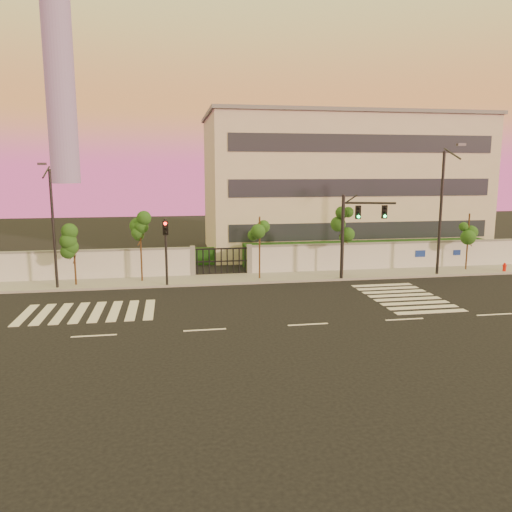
# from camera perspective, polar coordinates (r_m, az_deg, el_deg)

# --- Properties ---
(ground) EXTENTS (120.00, 120.00, 0.00)m
(ground) POSITION_cam_1_polar(r_m,az_deg,el_deg) (24.54, 5.96, -7.80)
(ground) COLOR black
(ground) RESTS_ON ground
(sidewalk) EXTENTS (60.00, 3.00, 0.15)m
(sidewalk) POSITION_cam_1_polar(r_m,az_deg,el_deg) (34.41, 1.26, -2.49)
(sidewalk) COLOR gray
(sidewalk) RESTS_ON ground
(perimeter_wall) EXTENTS (60.00, 0.36, 2.20)m
(perimeter_wall) POSITION_cam_1_polar(r_m,az_deg,el_deg) (35.68, 0.98, -0.42)
(perimeter_wall) COLOR silver
(perimeter_wall) RESTS_ON ground
(hedge_row) EXTENTS (41.00, 4.25, 1.80)m
(hedge_row) POSITION_cam_1_polar(r_m,az_deg,el_deg) (38.57, 1.77, -0.03)
(hedge_row) COLOR black
(hedge_row) RESTS_ON ground
(institutional_building) EXTENTS (24.40, 12.40, 12.25)m
(institutional_building) POSITION_cam_1_polar(r_m,az_deg,el_deg) (47.10, 9.50, 8.15)
(institutional_building) COLOR beige
(institutional_building) RESTS_ON ground
(distant_skyscraper) EXTENTS (16.00, 16.00, 118.00)m
(distant_skyscraper) POSITION_cam_1_polar(r_m,az_deg,el_deg) (312.92, -21.58, 19.18)
(distant_skyscraper) COLOR slate
(distant_skyscraper) RESTS_ON ground
(road_markings) EXTENTS (57.00, 7.62, 0.02)m
(road_markings) POSITION_cam_1_polar(r_m,az_deg,el_deg) (27.70, 0.70, -5.67)
(road_markings) COLOR silver
(road_markings) RESTS_ON ground
(street_tree_b) EXTENTS (1.41, 1.12, 4.03)m
(street_tree_b) POSITION_cam_1_polar(r_m,az_deg,el_deg) (33.58, -20.10, 1.62)
(street_tree_b) COLOR #382314
(street_tree_b) RESTS_ON ground
(street_tree_c) EXTENTS (1.41, 1.12, 4.58)m
(street_tree_c) POSITION_cam_1_polar(r_m,az_deg,el_deg) (33.48, -13.05, 2.63)
(street_tree_c) COLOR #382314
(street_tree_c) RESTS_ON ground
(street_tree_d) EXTENTS (1.38, 1.10, 4.34)m
(street_tree_d) POSITION_cam_1_polar(r_m,az_deg,el_deg) (33.40, 0.44, 2.57)
(street_tree_d) COLOR #382314
(street_tree_d) RESTS_ON ground
(street_tree_e) EXTENTS (1.41, 1.13, 5.00)m
(street_tree_e) POSITION_cam_1_polar(r_m,az_deg,el_deg) (35.06, 10.03, 3.56)
(street_tree_e) COLOR #382314
(street_tree_e) RESTS_ON ground
(street_tree_f) EXTENTS (1.40, 1.12, 4.28)m
(street_tree_f) POSITION_cam_1_polar(r_m,az_deg,el_deg) (39.68, 23.13, 2.87)
(street_tree_f) COLOR #382314
(street_tree_f) RESTS_ON ground
(traffic_signal_main) EXTENTS (3.60, 1.17, 5.79)m
(traffic_signal_main) POSITION_cam_1_polar(r_m,az_deg,el_deg) (34.07, 11.05, 3.31)
(traffic_signal_main) COLOR black
(traffic_signal_main) RESTS_ON ground
(traffic_signal_secondary) EXTENTS (0.34, 0.34, 4.41)m
(traffic_signal_secondary) POSITION_cam_1_polar(r_m,az_deg,el_deg) (31.98, -10.26, 1.37)
(traffic_signal_secondary) COLOR black
(traffic_signal_secondary) RESTS_ON ground
(streetlight_west) EXTENTS (0.47, 1.88, 7.81)m
(streetlight_west) POSITION_cam_1_polar(r_m,az_deg,el_deg) (32.88, -22.24, 3.53)
(streetlight_west) COLOR black
(streetlight_west) RESTS_ON ground
(streetlight_east) EXTENTS (0.54, 2.19, 9.09)m
(streetlight_east) POSITION_cam_1_polar(r_m,az_deg,el_deg) (36.84, 20.54, 5.31)
(streetlight_east) COLOR black
(streetlight_east) RESTS_ON ground
(fire_hydrant) EXTENTS (0.30, 0.29, 0.77)m
(fire_hydrant) POSITION_cam_1_polar(r_m,az_deg,el_deg) (40.45, 26.52, -1.24)
(fire_hydrant) COLOR red
(fire_hydrant) RESTS_ON ground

